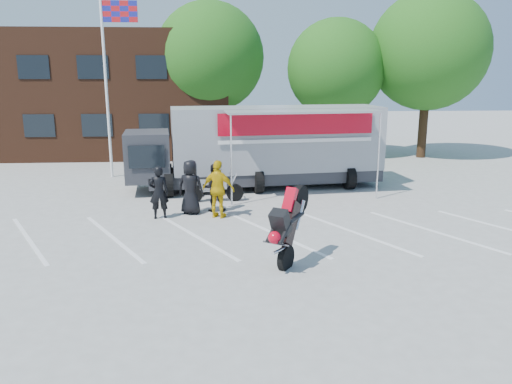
{
  "coord_description": "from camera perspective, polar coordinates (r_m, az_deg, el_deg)",
  "views": [
    {
      "loc": [
        -1.35,
        -13.13,
        4.68
      ],
      "look_at": [
        -0.4,
        1.03,
        1.3
      ],
      "focal_mm": 35.0,
      "sensor_mm": 36.0,
      "label": 1
    }
  ],
  "objects": [
    {
      "name": "parking_bay_lines",
      "position": [
        14.94,
        1.53,
        -4.84
      ],
      "size": [
        18.09,
        13.33,
        0.01
      ],
      "primitive_type": "cube",
      "rotation": [
        0.0,
        0.0,
        0.52
      ],
      "color": "white",
      "rests_on": "ground"
    },
    {
      "name": "office_building",
      "position": [
        32.33,
        -19.72,
        10.53
      ],
      "size": [
        18.0,
        8.0,
        7.0
      ],
      "primitive_type": "cube",
      "color": "#4E2919",
      "rests_on": "ground"
    },
    {
      "name": "tree_mid",
      "position": [
        28.84,
        9.13,
        13.75
      ],
      "size": [
        5.44,
        5.44,
        7.68
      ],
      "color": "#382314",
      "rests_on": "ground"
    },
    {
      "name": "tree_right",
      "position": [
        29.89,
        19.14,
        14.97
      ],
      "size": [
        6.46,
        6.46,
        9.12
      ],
      "color": "#382314",
      "rests_on": "ground"
    },
    {
      "name": "spectator_hivis",
      "position": [
        16.46,
        -4.32,
        0.31
      ],
      "size": [
        1.22,
        0.89,
        1.93
      ],
      "primitive_type": "imported",
      "rotation": [
        0.0,
        0.0,
        2.72
      ],
      "color": "gold",
      "rests_on": "ground"
    },
    {
      "name": "spectator_leather_c",
      "position": [
        17.3,
        -4.81,
        0.49
      ],
      "size": [
        0.84,
        0.67,
        1.66
      ],
      "primitive_type": "imported",
      "rotation": [
        0.0,
        0.0,
        3.19
      ],
      "color": "black",
      "rests_on": "ground"
    },
    {
      "name": "tree_left",
      "position": [
        29.15,
        -5.31,
        15.07
      ],
      "size": [
        6.12,
        6.12,
        8.64
      ],
      "color": "#382314",
      "rests_on": "ground"
    },
    {
      "name": "flagpole",
      "position": [
        23.65,
        -16.28,
        13.78
      ],
      "size": [
        1.61,
        0.12,
        8.0
      ],
      "color": "white",
      "rests_on": "ground"
    },
    {
      "name": "ground",
      "position": [
        14.0,
        1.91,
        -6.14
      ],
      "size": [
        100.0,
        100.0,
        0.0
      ],
      "primitive_type": "plane",
      "color": "#A9A9A4",
      "rests_on": "ground"
    },
    {
      "name": "parked_motorcycle",
      "position": [
        18.78,
        -4.71,
        -1.09
      ],
      "size": [
        2.23,
        0.85,
        1.15
      ],
      "primitive_type": null,
      "rotation": [
        0.0,
        0.0,
        1.63
      ],
      "color": "#BABBC0",
      "rests_on": "ground"
    },
    {
      "name": "spectator_leather_b",
      "position": [
        16.65,
        -11.05,
        -0.04
      ],
      "size": [
        0.68,
        0.47,
        1.76
      ],
      "primitive_type": "imported",
      "rotation": [
        0.0,
        0.0,
        3.23
      ],
      "color": "black",
      "rests_on": "ground"
    },
    {
      "name": "stunt_bike_rider",
      "position": [
        13.02,
        4.7,
        -7.72
      ],
      "size": [
        1.75,
        2.03,
        2.19
      ],
      "primitive_type": null,
      "rotation": [
        0.0,
        0.0,
        -0.58
      ],
      "color": "black",
      "rests_on": "ground"
    },
    {
      "name": "spectator_leather_a",
      "position": [
        17.04,
        -7.49,
        0.56
      ],
      "size": [
        1.05,
        0.84,
        1.86
      ],
      "primitive_type": "imported",
      "rotation": [
        0.0,
        0.0,
        2.83
      ],
      "color": "black",
      "rests_on": "ground"
    },
    {
      "name": "transporter_truck",
      "position": [
        21.12,
        1.03,
        0.58
      ],
      "size": [
        11.05,
        6.27,
        3.35
      ],
      "primitive_type": null,
      "rotation": [
        0.0,
        0.0,
        0.12
      ],
      "color": "gray",
      "rests_on": "ground"
    }
  ]
}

